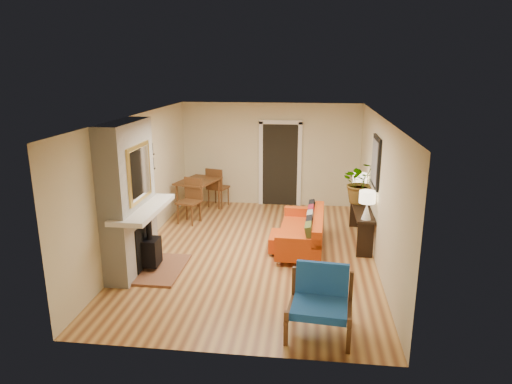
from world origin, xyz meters
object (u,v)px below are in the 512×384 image
(lamp_far, at_px, (359,183))
(houseplant, at_px, (361,182))
(ottoman, at_px, (287,241))
(console_table, at_px, (361,214))
(sofa, at_px, (305,232))
(dining_table, at_px, (201,187))
(lamp_near, at_px, (367,202))
(blue_chair, at_px, (321,297))

(lamp_far, distance_m, houseplant, 0.40)
(lamp_far, relative_size, houseplant, 0.61)
(ottoman, distance_m, console_table, 1.67)
(sofa, distance_m, dining_table, 3.17)
(houseplant, bearing_deg, lamp_near, -89.46)
(ottoman, relative_size, blue_chair, 0.74)
(sofa, xyz_separation_m, dining_table, (-2.52, 1.90, 0.33))
(ottoman, height_order, houseplant, houseplant)
(ottoman, bearing_deg, houseplant, 35.35)
(blue_chair, distance_m, houseplant, 3.85)
(houseplant, bearing_deg, lamp_far, 88.50)
(dining_table, xyz_separation_m, lamp_near, (3.64, -2.14, 0.40))
(sofa, distance_m, houseplant, 1.61)
(ottoman, bearing_deg, dining_table, 136.21)
(dining_table, height_order, lamp_near, lamp_near)
(dining_table, xyz_separation_m, lamp_far, (3.64, -0.69, 0.40))
(lamp_far, bearing_deg, sofa, -132.82)
(sofa, xyz_separation_m, ottoman, (-0.34, -0.20, -0.14))
(ottoman, height_order, lamp_near, lamp_near)
(ottoman, xyz_separation_m, dining_table, (-2.19, 2.10, 0.47))
(ottoman, bearing_deg, console_table, 26.22)
(dining_table, relative_size, console_table, 1.04)
(blue_chair, height_order, dining_table, dining_table)
(console_table, distance_m, lamp_far, 0.84)
(blue_chair, bearing_deg, sofa, 95.05)
(sofa, bearing_deg, console_table, 24.80)
(dining_table, xyz_separation_m, console_table, (3.64, -1.38, -0.09))
(lamp_near, bearing_deg, lamp_far, 90.00)
(ottoman, relative_size, lamp_far, 1.26)
(blue_chair, bearing_deg, ottoman, 102.49)
(ottoman, bearing_deg, lamp_far, 44.03)
(lamp_far, bearing_deg, blue_chair, -101.99)
(console_table, relative_size, lamp_near, 3.43)
(sofa, height_order, houseplant, houseplant)
(ottoman, height_order, blue_chair, blue_chair)
(dining_table, relative_size, lamp_near, 3.57)
(lamp_near, bearing_deg, houseplant, 90.54)
(ottoman, xyz_separation_m, lamp_near, (1.45, -0.04, 0.87))
(console_table, xyz_separation_m, lamp_near, (0.00, -0.76, 0.49))
(dining_table, distance_m, console_table, 3.90)
(lamp_far, xyz_separation_m, houseplant, (-0.01, -0.38, 0.11))
(sofa, bearing_deg, dining_table, 143.08)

